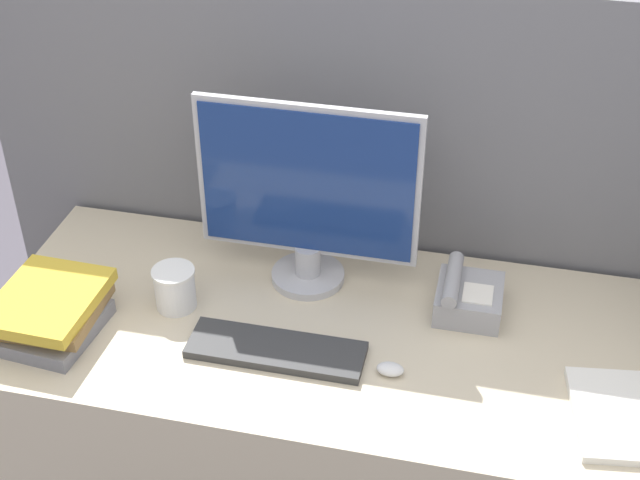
{
  "coord_description": "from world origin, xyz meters",
  "views": [
    {
      "loc": [
        0.3,
        -1.18,
        2.12
      ],
      "look_at": [
        -0.06,
        0.39,
        0.99
      ],
      "focal_mm": 50.0,
      "sensor_mm": 36.0,
      "label": 1
    }
  ],
  "objects_px": {
    "monitor": "(308,198)",
    "desk_telephone": "(467,297)",
    "mouse": "(390,369)",
    "coffee_cup": "(175,288)",
    "book_stack": "(49,312)",
    "keyboard": "(276,350)"
  },
  "relations": [
    {
      "from": "coffee_cup",
      "to": "book_stack",
      "type": "height_order",
      "value": "coffee_cup"
    },
    {
      "from": "coffee_cup",
      "to": "monitor",
      "type": "bearing_deg",
      "value": 31.8
    },
    {
      "from": "monitor",
      "to": "book_stack",
      "type": "relative_size",
      "value": 1.92
    },
    {
      "from": "monitor",
      "to": "keyboard",
      "type": "xyz_separation_m",
      "value": [
        -0.01,
        -0.29,
        -0.23
      ]
    },
    {
      "from": "monitor",
      "to": "book_stack",
      "type": "xyz_separation_m",
      "value": [
        -0.53,
        -0.32,
        -0.19
      ]
    },
    {
      "from": "keyboard",
      "to": "mouse",
      "type": "xyz_separation_m",
      "value": [
        0.26,
        -0.01,
        0.0
      ]
    },
    {
      "from": "monitor",
      "to": "desk_telephone",
      "type": "xyz_separation_m",
      "value": [
        0.39,
        -0.04,
        -0.2
      ]
    },
    {
      "from": "monitor",
      "to": "desk_telephone",
      "type": "distance_m",
      "value": 0.44
    },
    {
      "from": "keyboard",
      "to": "desk_telephone",
      "type": "relative_size",
      "value": 2.21
    },
    {
      "from": "monitor",
      "to": "mouse",
      "type": "xyz_separation_m",
      "value": [
        0.25,
        -0.29,
        -0.22
      ]
    },
    {
      "from": "coffee_cup",
      "to": "book_stack",
      "type": "relative_size",
      "value": 0.38
    },
    {
      "from": "desk_telephone",
      "to": "coffee_cup",
      "type": "bearing_deg",
      "value": -168.66
    },
    {
      "from": "monitor",
      "to": "book_stack",
      "type": "bearing_deg",
      "value": -149.07
    },
    {
      "from": "coffee_cup",
      "to": "book_stack",
      "type": "bearing_deg",
      "value": -150.07
    },
    {
      "from": "keyboard",
      "to": "book_stack",
      "type": "relative_size",
      "value": 1.43
    },
    {
      "from": "mouse",
      "to": "book_stack",
      "type": "relative_size",
      "value": 0.22
    },
    {
      "from": "mouse",
      "to": "desk_telephone",
      "type": "relative_size",
      "value": 0.34
    },
    {
      "from": "keyboard",
      "to": "coffee_cup",
      "type": "height_order",
      "value": "coffee_cup"
    },
    {
      "from": "mouse",
      "to": "coffee_cup",
      "type": "relative_size",
      "value": 0.58
    },
    {
      "from": "monitor",
      "to": "mouse",
      "type": "height_order",
      "value": "monitor"
    },
    {
      "from": "keyboard",
      "to": "book_stack",
      "type": "height_order",
      "value": "book_stack"
    },
    {
      "from": "mouse",
      "to": "coffee_cup",
      "type": "xyz_separation_m",
      "value": [
        -0.53,
        0.12,
        0.04
      ]
    }
  ]
}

